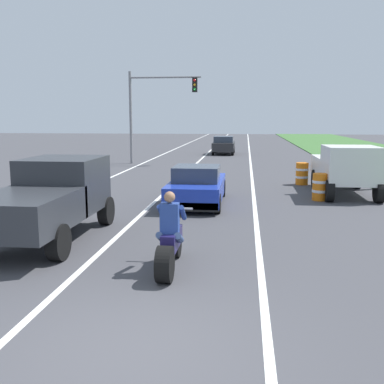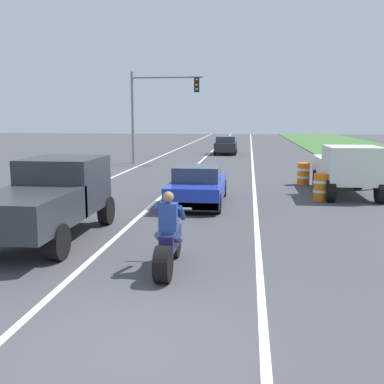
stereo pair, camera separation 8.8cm
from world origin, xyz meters
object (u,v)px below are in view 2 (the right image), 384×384
object	(u,v)px
sports_car_blue	(198,186)
pickup_truck_right_shoulder_white	(346,167)
construction_barrel_nearest	(321,187)
distant_car_far_ahead	(226,145)
motorcycle_with_rider	(168,243)
construction_barrel_mid	(303,174)
pickup_truck_left_lane_dark_grey	(50,196)
traffic_light_mast_near	(154,103)

from	to	relation	value
sports_car_blue	pickup_truck_right_shoulder_white	distance (m)	6.24
construction_barrel_nearest	distant_car_far_ahead	world-z (taller)	distant_car_far_ahead
motorcycle_with_rider	construction_barrel_mid	distance (m)	13.08
sports_car_blue	construction_barrel_nearest	size ratio (longest dim) A/B	4.30
construction_barrel_nearest	construction_barrel_mid	world-z (taller)	same
pickup_truck_right_shoulder_white	construction_barrel_nearest	xyz separation A→B (m)	(-1.16, -1.45, -0.60)
pickup_truck_left_lane_dark_grey	distant_car_far_ahead	bearing A→B (deg)	83.83
distant_car_far_ahead	pickup_truck_right_shoulder_white	bearing A→B (deg)	-73.69
pickup_truck_left_lane_dark_grey	construction_barrel_nearest	bearing A→B (deg)	40.16
pickup_truck_left_lane_dark_grey	construction_barrel_mid	size ratio (longest dim) A/B	4.80
pickup_truck_left_lane_dark_grey	pickup_truck_right_shoulder_white	size ratio (longest dim) A/B	1.00
motorcycle_with_rider	distant_car_far_ahead	xyz separation A→B (m)	(-0.38, 29.57, 0.18)
construction_barrel_mid	pickup_truck_right_shoulder_white	bearing A→B (deg)	-62.27
traffic_light_mast_near	construction_barrel_nearest	bearing A→B (deg)	-54.72
construction_barrel_nearest	pickup_truck_right_shoulder_white	bearing A→B (deg)	51.25
pickup_truck_right_shoulder_white	distant_car_far_ahead	bearing A→B (deg)	106.31
traffic_light_mast_near	distant_car_far_ahead	xyz separation A→B (m)	(4.27, 8.59, -3.23)
sports_car_blue	motorcycle_with_rider	bearing A→B (deg)	-88.18
pickup_truck_left_lane_dark_grey	construction_barrel_mid	xyz separation A→B (m)	(7.39, 10.40, -0.60)
motorcycle_with_rider	construction_barrel_mid	size ratio (longest dim) A/B	2.21
sports_car_blue	construction_barrel_mid	distance (m)	6.77
pickup_truck_right_shoulder_white	construction_barrel_mid	bearing A→B (deg)	117.73
motorcycle_with_rider	pickup_truck_right_shoulder_white	distance (m)	11.27
distant_car_far_ahead	pickup_truck_left_lane_dark_grey	bearing A→B (deg)	-96.17
distant_car_far_ahead	sports_car_blue	bearing A→B (deg)	-89.61
construction_barrel_nearest	construction_barrel_mid	distance (m)	4.01
pickup_truck_right_shoulder_white	distant_car_far_ahead	world-z (taller)	pickup_truck_right_shoulder_white
sports_car_blue	construction_barrel_nearest	bearing A→B (deg)	15.67
sports_car_blue	pickup_truck_left_lane_dark_grey	xyz separation A→B (m)	(-3.13, -5.15, 0.48)
traffic_light_mast_near	sports_car_blue	bearing A→B (deg)	-72.21
construction_barrel_mid	sports_car_blue	bearing A→B (deg)	-129.08
pickup_truck_right_shoulder_white	traffic_light_mast_near	xyz separation A→B (m)	(-10.03, 11.09, 2.90)
pickup_truck_left_lane_dark_grey	pickup_truck_right_shoulder_white	world-z (taller)	same
construction_barrel_mid	pickup_truck_left_lane_dark_grey	bearing A→B (deg)	-125.41
sports_car_blue	construction_barrel_mid	xyz separation A→B (m)	(4.27, 5.25, -0.13)
sports_car_blue	construction_barrel_nearest	xyz separation A→B (m)	(4.45, 1.25, -0.13)
motorcycle_with_rider	traffic_light_mast_near	bearing A→B (deg)	102.50
construction_barrel_nearest	distant_car_far_ahead	size ratio (longest dim) A/B	0.25
sports_car_blue	traffic_light_mast_near	distance (m)	14.87
motorcycle_with_rider	sports_car_blue	world-z (taller)	motorcycle_with_rider
pickup_truck_left_lane_dark_grey	pickup_truck_right_shoulder_white	distance (m)	11.74
pickup_truck_right_shoulder_white	distant_car_far_ahead	distance (m)	20.52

